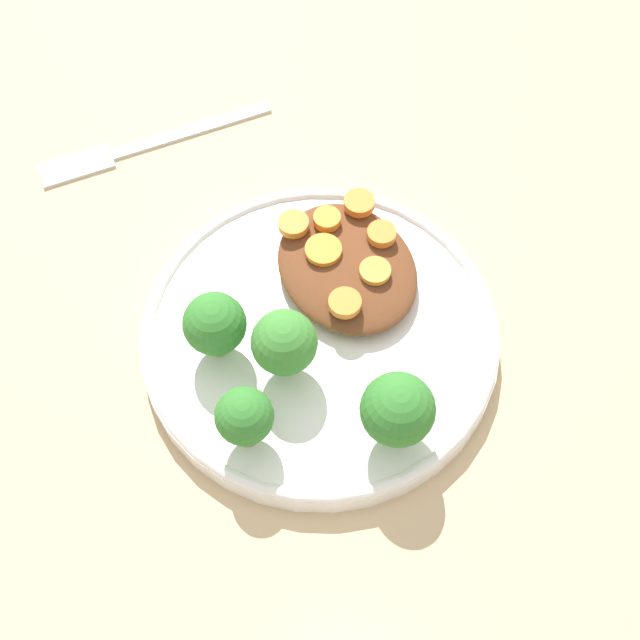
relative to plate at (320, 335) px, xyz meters
The scene contains 15 objects.
ground_plane 0.01m from the plate, ahead, with size 4.00×4.00×0.00m, color tan.
plate is the anchor object (origin of this frame).
stew_mound 0.05m from the plate, 139.06° to the right, with size 0.10×0.12×0.02m, color brown.
broccoli_floret_0 0.08m from the plate, 15.08° to the right, with size 0.04×0.04×0.06m.
broccoli_floret_1 0.10m from the plate, 95.41° to the left, with size 0.05×0.05×0.06m.
broccoli_floret_2 0.06m from the plate, 25.19° to the left, with size 0.04×0.04×0.06m.
broccoli_floret_3 0.10m from the plate, 32.99° to the left, with size 0.04×0.04×0.05m.
carrot_slice_0 0.06m from the plate, 119.03° to the right, with size 0.03×0.03×0.00m, color orange.
carrot_slice_1 0.08m from the plate, 120.10° to the right, with size 0.02×0.02×0.01m, color orange.
carrot_slice_2 0.04m from the plate, behind, with size 0.02×0.02×0.01m, color orange.
carrot_slice_3 0.06m from the plate, 164.03° to the right, with size 0.02×0.02×0.00m, color orange.
carrot_slice_4 0.10m from the plate, 133.46° to the right, with size 0.02×0.02×0.01m, color orange.
carrot_slice_5 0.08m from the plate, 102.13° to the right, with size 0.02×0.02×0.01m, color orange.
carrot_slice_6 0.08m from the plate, 150.16° to the right, with size 0.02×0.02×0.01m, color orange.
fork 0.24m from the plate, 76.26° to the right, with size 0.20×0.03×0.01m.
Camera 1 is at (0.14, 0.27, 0.56)m, focal length 50.00 mm.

